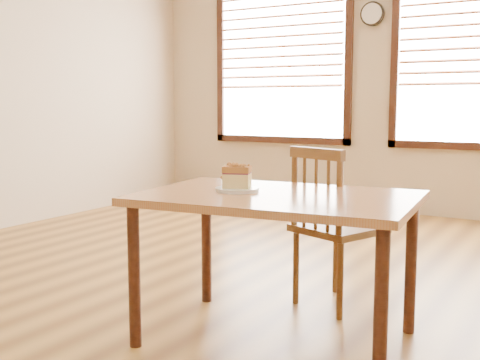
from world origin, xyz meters
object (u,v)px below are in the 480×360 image
object	(u,v)px
cafe_chair_main	(334,226)
wall_clock	(372,14)
plate	(237,190)
cafe_table_main	(277,211)
cake_slice	(237,176)

from	to	relation	value
cafe_chair_main	wall_clock	bearing A→B (deg)	-54.02
cafe_chair_main	plate	world-z (taller)	cafe_chair_main
plate	cafe_table_main	bearing A→B (deg)	5.57
wall_clock	cafe_table_main	distance (m)	4.16
cafe_chair_main	cake_slice	size ratio (longest dim) A/B	5.88
wall_clock	cafe_chair_main	bearing A→B (deg)	-74.64
plate	cake_slice	bearing A→B (deg)	-168.76
cafe_chair_main	cake_slice	distance (m)	0.78
cafe_table_main	cafe_chair_main	xyz separation A→B (m)	(0.06, 0.62, -0.18)
cake_slice	cafe_table_main	bearing A→B (deg)	-13.94
cake_slice	wall_clock	bearing A→B (deg)	79.31
cafe_table_main	plate	bearing A→B (deg)	179.58
cafe_table_main	cafe_chair_main	world-z (taller)	cafe_chair_main
cafe_table_main	plate	xyz separation A→B (m)	(-0.22, -0.02, 0.09)
wall_clock	cafe_chair_main	xyz separation A→B (m)	(0.88, -3.19, -1.67)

